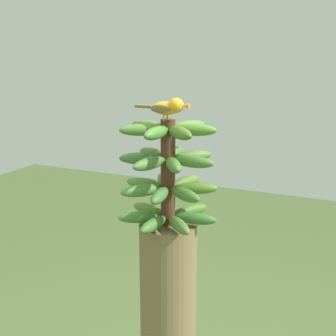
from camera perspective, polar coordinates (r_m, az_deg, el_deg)
name	(u,v)px	position (r m, az deg, el deg)	size (l,w,h in m)	color
banana_bunch	(168,173)	(1.44, 0.00, -0.62)	(0.32, 0.32, 0.34)	#4C2D1E
perched_bird	(168,107)	(1.38, -0.02, 7.54)	(0.18, 0.05, 0.07)	#C68933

